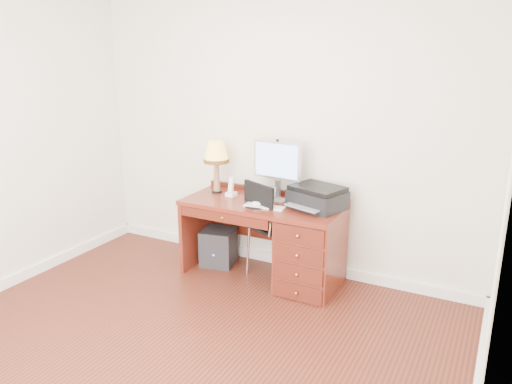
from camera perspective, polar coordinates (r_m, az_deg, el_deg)
The scene contains 12 objects.
ground at distance 3.89m, azimuth -9.08°, elevation -17.43°, with size 4.00×4.00×0.00m, color #3D160D.
room_shell at distance 4.30m, azimuth -4.02°, elevation -12.89°, with size 4.00×4.00×4.00m.
desk at distance 4.64m, azimuth 4.32°, elevation -5.72°, with size 1.50×0.67×0.75m.
monitor at distance 4.64m, azimuth 2.40°, elevation 3.26°, with size 0.49×0.18×0.56m.
keyboard at distance 4.50m, azimuth 0.97°, elevation -1.68°, with size 0.37×0.11×0.01m, color white.
mouse_pad at distance 4.54m, azimuth 0.02°, elevation -1.46°, with size 0.21×0.21×0.04m.
printer at distance 4.49m, azimuth 7.03°, elevation -0.61°, with size 0.54×0.48×0.20m.
leg_lamp at distance 4.90m, azimuth -4.57°, elevation 4.23°, with size 0.25×0.25×0.52m.
phone at distance 4.84m, azimuth -2.85°, elevation 0.16°, with size 0.09×0.09×0.19m.
pen_cup at distance 4.59m, azimuth 5.61°, elevation -0.88°, with size 0.08×0.08×0.10m, color black.
chair at distance 4.68m, azimuth 1.96°, elevation -3.28°, with size 0.59×0.61×0.96m.
equipment_box at distance 5.13m, azimuth -4.30°, elevation -6.26°, with size 0.32×0.32×0.37m, color black.
Camera 1 is at (1.99, -2.56, 2.14)m, focal length 35.00 mm.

